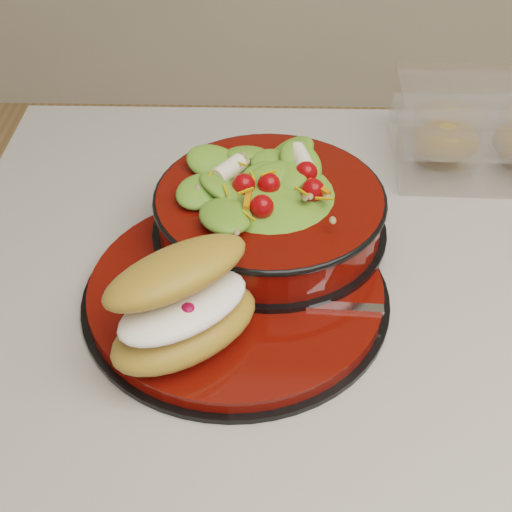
{
  "coord_description": "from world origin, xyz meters",
  "views": [
    {
      "loc": [
        -0.27,
        -0.54,
        1.41
      ],
      "look_at": [
        -0.28,
        -0.0,
        0.94
      ],
      "focal_mm": 50.0,
      "sensor_mm": 36.0,
      "label": 1
    }
  ],
  "objects_px": {
    "salad_bowl": "(270,203)",
    "pastry_box": "(489,130)",
    "dinner_plate": "(237,291)",
    "croissant": "(184,304)",
    "fork": "(300,305)"
  },
  "relations": [
    {
      "from": "salad_bowl",
      "to": "pastry_box",
      "type": "bearing_deg",
      "value": 32.76
    },
    {
      "from": "salad_bowl",
      "to": "pastry_box",
      "type": "distance_m",
      "value": 0.32
    },
    {
      "from": "dinner_plate",
      "to": "pastry_box",
      "type": "distance_m",
      "value": 0.4
    },
    {
      "from": "croissant",
      "to": "dinner_plate",
      "type": "bearing_deg",
      "value": 20.89
    },
    {
      "from": "dinner_plate",
      "to": "croissant",
      "type": "bearing_deg",
      "value": -120.1
    },
    {
      "from": "dinner_plate",
      "to": "pastry_box",
      "type": "height_order",
      "value": "pastry_box"
    },
    {
      "from": "croissant",
      "to": "pastry_box",
      "type": "relative_size",
      "value": 0.72
    },
    {
      "from": "dinner_plate",
      "to": "salad_bowl",
      "type": "height_order",
      "value": "salad_bowl"
    },
    {
      "from": "pastry_box",
      "to": "dinner_plate",
      "type": "bearing_deg",
      "value": -137.62
    },
    {
      "from": "dinner_plate",
      "to": "fork",
      "type": "xyz_separation_m",
      "value": [
        0.06,
        -0.03,
        0.01
      ]
    },
    {
      "from": "dinner_plate",
      "to": "pastry_box",
      "type": "xyz_separation_m",
      "value": [
        0.3,
        0.26,
        0.03
      ]
    },
    {
      "from": "croissant",
      "to": "fork",
      "type": "bearing_deg",
      "value": -16.65
    },
    {
      "from": "fork",
      "to": "croissant",
      "type": "bearing_deg",
      "value": 115.52
    },
    {
      "from": "salad_bowl",
      "to": "fork",
      "type": "bearing_deg",
      "value": -75.26
    },
    {
      "from": "salad_bowl",
      "to": "fork",
      "type": "relative_size",
      "value": 1.68
    }
  ]
}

